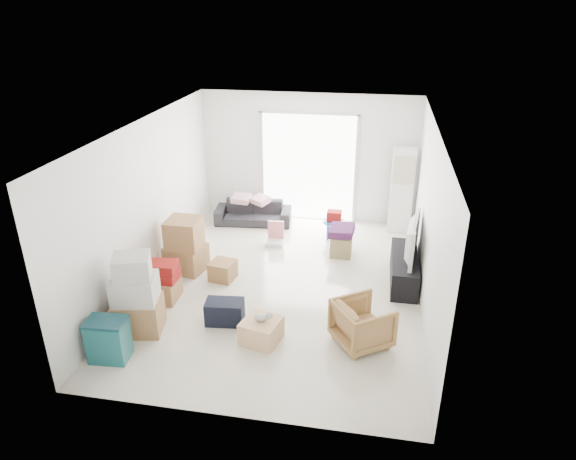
% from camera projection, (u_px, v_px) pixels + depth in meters
% --- Properties ---
extents(room_shell, '(4.98, 6.48, 3.18)m').
position_uv_depth(room_shell, '(282.00, 212.00, 8.06)').
color(room_shell, silver).
rests_on(room_shell, ground).
extents(sliding_door, '(2.10, 0.04, 2.33)m').
position_uv_depth(sliding_door, '(308.00, 163.00, 10.77)').
color(sliding_door, white).
rests_on(sliding_door, room_shell).
extents(ac_tower, '(0.45, 0.30, 1.75)m').
position_uv_depth(ac_tower, '(402.00, 191.00, 10.31)').
color(ac_tower, white).
rests_on(ac_tower, room_shell).
extents(tv_console, '(0.43, 1.44, 0.48)m').
position_uv_depth(tv_console, '(404.00, 269.00, 8.66)').
color(tv_console, black).
rests_on(tv_console, room_shell).
extents(television, '(0.80, 1.23, 0.15)m').
position_uv_depth(television, '(406.00, 252.00, 8.53)').
color(television, black).
rests_on(television, tv_console).
extents(sofa, '(1.64, 0.62, 0.63)m').
position_uv_depth(sofa, '(253.00, 209.00, 10.91)').
color(sofa, '#252429').
rests_on(sofa, room_shell).
extents(pillow_left, '(0.39, 0.33, 0.11)m').
position_uv_depth(pillow_left, '(241.00, 193.00, 10.76)').
color(pillow_left, '#DA9FAC').
rests_on(pillow_left, sofa).
extents(pillow_right, '(0.49, 0.47, 0.13)m').
position_uv_depth(pillow_right, '(261.00, 194.00, 10.67)').
color(pillow_right, '#DA9FAC').
rests_on(pillow_right, sofa).
extents(armchair, '(0.93, 0.94, 0.71)m').
position_uv_depth(armchair, '(363.00, 322.00, 7.04)').
color(armchair, '#9D6D46').
rests_on(armchair, room_shell).
extents(storage_bins, '(0.55, 0.40, 0.60)m').
position_uv_depth(storage_bins, '(108.00, 340.00, 6.76)').
color(storage_bins, '#18595E').
rests_on(storage_bins, room_shell).
extents(box_stack_a, '(0.75, 0.66, 1.21)m').
position_uv_depth(box_stack_a, '(136.00, 298.00, 7.26)').
color(box_stack_a, olive).
rests_on(box_stack_a, room_shell).
extents(box_stack_b, '(0.54, 0.49, 0.66)m').
position_uv_depth(box_stack_b, '(162.00, 282.00, 8.12)').
color(box_stack_b, olive).
rests_on(box_stack_b, room_shell).
extents(box_stack_c, '(0.75, 0.66, 0.97)m').
position_uv_depth(box_stack_c, '(185.00, 246.00, 8.94)').
color(box_stack_c, olive).
rests_on(box_stack_c, room_shell).
extents(loose_box, '(0.45, 0.45, 0.33)m').
position_uv_depth(loose_box, '(223.00, 270.00, 8.77)').
color(loose_box, olive).
rests_on(loose_box, room_shell).
extents(duffel_bag, '(0.59, 0.39, 0.36)m').
position_uv_depth(duffel_bag, '(225.00, 312.00, 7.58)').
color(duffel_bag, black).
rests_on(duffel_bag, room_shell).
extents(ottoman, '(0.40, 0.40, 0.39)m').
position_uv_depth(ottoman, '(341.00, 245.00, 9.58)').
color(ottoman, '#9C895B').
rests_on(ottoman, room_shell).
extents(blanket, '(0.47, 0.47, 0.14)m').
position_uv_depth(blanket, '(342.00, 232.00, 9.47)').
color(blanket, '#4E2152').
rests_on(blanket, ottoman).
extents(kids_table, '(0.44, 0.44, 0.58)m').
position_uv_depth(kids_table, '(334.00, 219.00, 10.16)').
color(kids_table, blue).
rests_on(kids_table, room_shell).
extents(toy_walker, '(0.35, 0.31, 0.45)m').
position_uv_depth(toy_walker, '(275.00, 238.00, 10.05)').
color(toy_walker, silver).
rests_on(toy_walker, room_shell).
extents(wood_crate, '(0.60, 0.60, 0.33)m').
position_uv_depth(wood_crate, '(261.00, 331.00, 7.18)').
color(wood_crate, '#DDB47F').
rests_on(wood_crate, room_shell).
extents(plush_bunny, '(0.26, 0.15, 0.13)m').
position_uv_depth(plush_bunny, '(263.00, 317.00, 7.09)').
color(plush_bunny, '#B2ADA8').
rests_on(plush_bunny, wood_crate).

